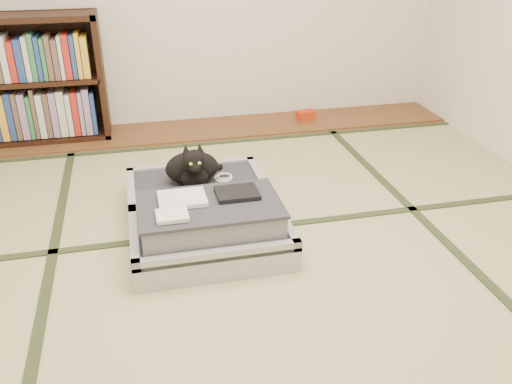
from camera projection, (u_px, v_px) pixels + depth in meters
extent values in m
plane|color=#C6B584|center=(262.00, 271.00, 2.61)|extent=(4.50, 4.50, 0.00)
cube|color=brown|center=(203.00, 129.00, 4.34)|extent=(4.00, 0.50, 0.02)
cube|color=red|center=(306.00, 115.00, 4.53)|extent=(0.16, 0.12, 0.07)
cube|color=#2D381E|center=(44.00, 300.00, 2.41)|extent=(0.05, 4.50, 0.01)
cube|color=#2D381E|center=(449.00, 245.00, 2.81)|extent=(0.05, 4.50, 0.01)
cube|color=#2D381E|center=(245.00, 229.00, 2.96)|extent=(4.00, 0.05, 0.01)
cube|color=#2D381E|center=(209.00, 143.00, 4.09)|extent=(4.00, 0.05, 0.01)
cube|color=black|center=(101.00, 76.00, 4.05)|extent=(0.04, 0.33, 0.93)
cube|color=black|center=(13.00, 139.00, 4.10)|extent=(1.45, 0.33, 0.04)
cube|color=black|center=(1.00, 82.00, 3.91)|extent=(1.39, 0.33, 0.03)
cube|color=black|center=(5.00, 76.00, 4.04)|extent=(1.45, 0.02, 0.93)
cube|color=gray|center=(7.00, 112.00, 3.99)|extent=(1.30, 0.23, 0.39)
cube|color=#B2B2B7|center=(211.00, 241.00, 2.72)|extent=(0.79, 0.53, 0.14)
cube|color=#32333B|center=(211.00, 235.00, 2.71)|extent=(0.70, 0.44, 0.10)
cube|color=#B2B2B7|center=(219.00, 255.00, 2.48)|extent=(0.79, 0.04, 0.05)
cube|color=#B2B2B7|center=(204.00, 206.00, 2.90)|extent=(0.79, 0.04, 0.05)
cube|color=#B2B2B7|center=(134.00, 238.00, 2.61)|extent=(0.04, 0.53, 0.05)
cube|color=#B2B2B7|center=(283.00, 220.00, 2.76)|extent=(0.04, 0.53, 0.05)
cube|color=#B2B2B7|center=(197.00, 195.00, 3.18)|extent=(0.79, 0.53, 0.14)
cube|color=#32333B|center=(197.00, 190.00, 3.16)|extent=(0.70, 0.44, 0.10)
cube|color=#B2B2B7|center=(203.00, 203.00, 2.94)|extent=(0.79, 0.04, 0.05)
cube|color=#B2B2B7|center=(191.00, 167.00, 3.36)|extent=(0.79, 0.04, 0.05)
cube|color=#B2B2B7|center=(131.00, 190.00, 3.07)|extent=(0.04, 0.53, 0.05)
cube|color=#B2B2B7|center=(259.00, 178.00, 3.22)|extent=(0.04, 0.53, 0.05)
cylinder|color=black|center=(203.00, 204.00, 2.91)|extent=(0.71, 0.03, 0.03)
cube|color=gray|center=(210.00, 219.00, 2.66)|extent=(0.67, 0.41, 0.14)
cube|color=#35343B|center=(210.00, 205.00, 2.63)|extent=(0.69, 0.43, 0.02)
cube|color=silver|center=(182.00, 199.00, 2.64)|extent=(0.23, 0.19, 0.02)
cube|color=black|center=(237.00, 193.00, 2.69)|extent=(0.21, 0.17, 0.02)
cube|color=silver|center=(172.00, 215.00, 2.49)|extent=(0.15, 0.13, 0.02)
cube|color=white|center=(169.00, 275.00, 2.45)|extent=(0.06, 0.01, 0.04)
cube|color=white|center=(197.00, 274.00, 2.48)|extent=(0.05, 0.01, 0.04)
cube|color=orange|center=(275.00, 261.00, 2.55)|extent=(0.05, 0.01, 0.04)
cube|color=#197F33|center=(259.00, 260.00, 2.53)|extent=(0.04, 0.01, 0.03)
ellipsoid|color=black|center=(192.00, 168.00, 3.10)|extent=(0.30, 0.20, 0.19)
ellipsoid|color=black|center=(194.00, 178.00, 3.03)|extent=(0.15, 0.11, 0.11)
ellipsoid|color=black|center=(194.00, 161.00, 2.95)|extent=(0.13, 0.12, 0.12)
sphere|color=black|center=(195.00, 168.00, 2.91)|extent=(0.06, 0.06, 0.06)
cone|color=black|center=(186.00, 149.00, 2.93)|extent=(0.05, 0.06, 0.06)
cone|color=black|center=(200.00, 148.00, 2.95)|extent=(0.05, 0.06, 0.06)
sphere|color=#A5BF33|center=(191.00, 164.00, 2.89)|extent=(0.02, 0.02, 0.02)
sphere|color=#A5BF33|center=(199.00, 163.00, 2.90)|extent=(0.02, 0.02, 0.02)
cylinder|color=black|center=(208.00, 170.00, 3.23)|extent=(0.19, 0.11, 0.03)
torus|color=white|center=(223.00, 178.00, 3.18)|extent=(0.11, 0.11, 0.01)
torus|color=white|center=(224.00, 176.00, 3.17)|extent=(0.09, 0.09, 0.01)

